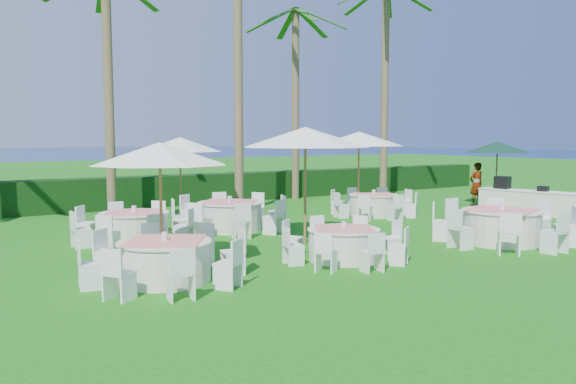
% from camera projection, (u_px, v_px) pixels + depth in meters
% --- Properties ---
extents(ground, '(120.00, 120.00, 0.00)m').
position_uv_depth(ground, '(382.00, 257.00, 12.77)').
color(ground, '#126110').
rests_on(ground, ground).
extents(hedge, '(34.00, 1.00, 1.20)m').
position_uv_depth(hedge, '(181.00, 190.00, 22.76)').
color(hedge, black).
rests_on(hedge, ground).
extents(banquet_table_a, '(3.10, 3.10, 0.94)m').
position_uv_depth(banquet_table_a, '(165.00, 260.00, 10.55)').
color(banquet_table_a, silver).
rests_on(banquet_table_a, ground).
extents(banquet_table_b, '(2.82, 2.82, 0.86)m').
position_uv_depth(banquet_table_b, '(344.00, 243.00, 12.40)').
color(banquet_table_b, silver).
rests_on(banquet_table_b, ground).
extents(banquet_table_c, '(3.46, 3.46, 1.04)m').
position_uv_depth(banquet_table_c, '(502.00, 225.00, 14.38)').
color(banquet_table_c, silver).
rests_on(banquet_table_c, ground).
extents(banquet_table_d, '(3.12, 3.12, 0.95)m').
position_uv_depth(banquet_table_d, '(134.00, 226.00, 14.54)').
color(banquet_table_d, silver).
rests_on(banquet_table_d, ground).
extents(banquet_table_e, '(3.33, 3.33, 1.01)m').
position_uv_depth(banquet_table_e, '(230.00, 215.00, 16.41)').
color(banquet_table_e, silver).
rests_on(banquet_table_e, ground).
extents(banquet_table_f, '(3.00, 3.00, 0.91)m').
position_uv_depth(banquet_table_f, '(374.00, 204.00, 19.48)').
color(banquet_table_f, silver).
rests_on(banquet_table_f, ground).
extents(umbrella_a, '(2.80, 2.80, 2.61)m').
position_uv_depth(umbrella_a, '(160.00, 154.00, 11.23)').
color(umbrella_a, brown).
rests_on(umbrella_a, ground).
extents(umbrella_b, '(3.27, 3.27, 2.97)m').
position_uv_depth(umbrella_b, '(305.00, 137.00, 14.21)').
color(umbrella_b, brown).
rests_on(umbrella_b, ground).
extents(umbrella_c, '(2.86, 2.86, 2.72)m').
position_uv_depth(umbrella_c, '(180.00, 144.00, 18.47)').
color(umbrella_c, brown).
rests_on(umbrella_c, ground).
extents(umbrella_d, '(3.08, 3.08, 2.92)m').
position_uv_depth(umbrella_d, '(359.00, 139.00, 19.80)').
color(umbrella_d, brown).
rests_on(umbrella_d, ground).
extents(umbrella_green, '(2.46, 2.46, 2.56)m').
position_uv_depth(umbrella_green, '(497.00, 147.00, 21.97)').
color(umbrella_green, brown).
rests_on(umbrella_green, ground).
extents(buffet_table, '(1.57, 3.74, 1.30)m').
position_uv_depth(buffet_table, '(531.00, 202.00, 19.79)').
color(buffet_table, silver).
rests_on(buffet_table, ground).
extents(staff_person, '(0.69, 0.51, 1.73)m').
position_uv_depth(staff_person, '(476.00, 184.00, 22.11)').
color(staff_person, gray).
rests_on(staff_person, ground).
extents(palm_b, '(4.20, 4.39, 8.28)m').
position_uv_depth(palm_b, '(108.00, 82.00, 18.92)').
color(palm_b, brown).
rests_on(palm_b, ground).
extents(palm_c, '(4.35, 4.29, 13.09)m').
position_uv_depth(palm_c, '(238.00, 13.00, 19.60)').
color(palm_c, brown).
rests_on(palm_c, ground).
extents(palm_d, '(4.28, 4.35, 8.31)m').
position_uv_depth(palm_d, '(296.00, 94.00, 24.55)').
color(palm_d, brown).
rests_on(palm_d, ground).
extents(palm_e, '(4.30, 4.34, 9.25)m').
position_uv_depth(palm_e, '(385.00, 83.00, 24.27)').
color(palm_e, brown).
rests_on(palm_e, ground).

